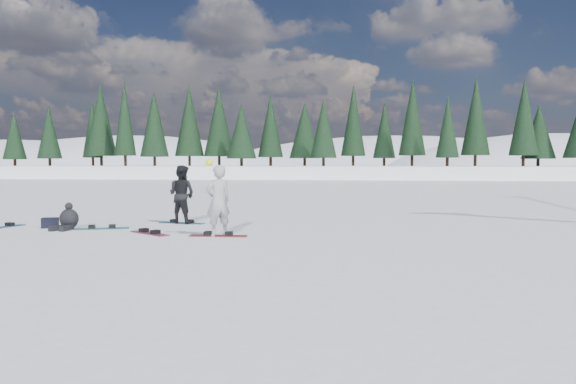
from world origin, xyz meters
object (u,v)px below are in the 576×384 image
object	(u,v)px
gear_bag	(50,223)
snowboard_loose_c	(102,229)
seated_rider	(68,219)
snowboard_loose_a	(2,227)
snowboard_loose_b	(150,233)
snowboarder_man	(182,194)
snowboarder_woman	(218,200)

from	to	relation	value
gear_bag	snowboard_loose_c	world-z (taller)	gear_bag
seated_rider	snowboard_loose_a	size ratio (longest dim) A/B	0.65
seated_rider	snowboard_loose_c	distance (m)	1.01
snowboard_loose_b	snowboarder_man	bearing A→B (deg)	125.25
snowboarder_woman	gear_bag	xyz separation A→B (m)	(-5.38, 1.32, -0.79)
gear_bag	snowboard_loose_b	distance (m)	3.57
snowboard_loose_b	snowboard_loose_c	bearing A→B (deg)	-170.01
seated_rider	gear_bag	size ratio (longest dim) A/B	2.15
seated_rider	snowboard_loose_b	distance (m)	2.84
snowboarder_man	snowboard_loose_b	size ratio (longest dim) A/B	1.23
snowboarder_woman	seated_rider	size ratio (longest dim) A/B	2.08
snowboard_loose_c	snowboard_loose_b	bearing A→B (deg)	-46.79
seated_rider	snowboard_loose_a	bearing A→B (deg)	-168.29
snowboard_loose_c	seated_rider	bearing A→B (deg)	167.46
snowboard_loose_c	snowboarder_man	bearing A→B (deg)	23.54
snowboard_loose_c	snowboard_loose_a	bearing A→B (deg)	160.56
snowboard_loose_a	snowboard_loose_b	distance (m)	4.92
snowboard_loose_b	seated_rider	bearing A→B (deg)	-158.84
snowboard_loose_b	snowboarder_woman	bearing A→B (deg)	28.56
seated_rider	snowboarder_man	bearing A→B (deg)	48.01
snowboard_loose_c	snowboarder_woman	bearing A→B (deg)	-37.45
seated_rider	gear_bag	world-z (taller)	seated_rider
snowboarder_man	snowboard_loose_b	distance (m)	2.77
snowboard_loose_a	snowboarder_man	bearing A→B (deg)	-56.00
snowboarder_man	snowboard_loose_b	bearing A→B (deg)	105.15
snowboarder_man	gear_bag	distance (m)	3.92
seated_rider	snowboard_loose_b	bearing A→B (deg)	-1.32
snowboarder_man	snowboard_loose_a	world-z (taller)	snowboarder_man
snowboarder_man	snowboard_loose_c	world-z (taller)	snowboarder_man
seated_rider	snowboard_loose_b	world-z (taller)	seated_rider
seated_rider	snowboard_loose_a	distance (m)	2.14
snowboard_loose_a	snowboard_loose_c	world-z (taller)	same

